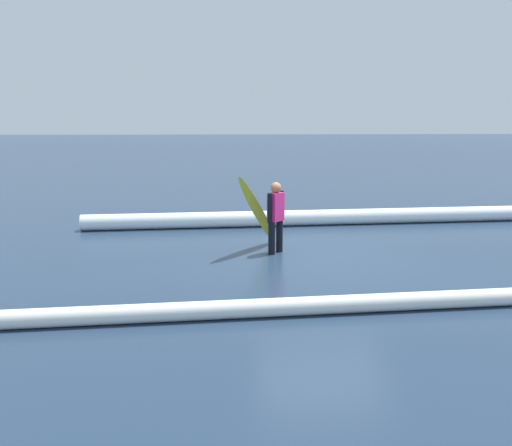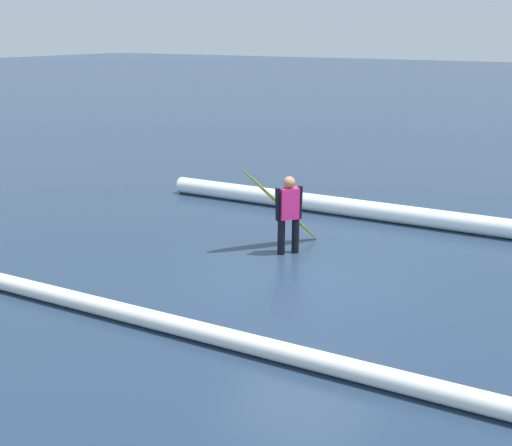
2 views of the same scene
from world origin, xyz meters
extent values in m
plane|color=#203249|center=(0.00, 0.00, 0.00)|extent=(160.73, 160.73, 0.00)
cylinder|color=black|center=(0.90, -0.84, 0.34)|extent=(0.14, 0.14, 0.67)
cylinder|color=black|center=(0.72, -1.06, 0.34)|extent=(0.14, 0.14, 0.67)
cube|color=#D82672|center=(0.81, -0.95, 0.96)|extent=(0.37, 0.39, 0.57)
sphere|color=#A76E4C|center=(0.81, -0.95, 1.35)|extent=(0.22, 0.22, 0.22)
cylinder|color=black|center=(0.95, -0.79, 0.96)|extent=(0.09, 0.12, 0.61)
cylinder|color=black|center=(0.67, -1.12, 0.96)|extent=(0.09, 0.11, 0.61)
ellipsoid|color=yellow|center=(1.15, -1.23, 0.81)|extent=(1.07, 1.63, 1.65)
ellipsoid|color=red|center=(1.15, -1.23, 0.81)|extent=(0.76, 1.25, 1.32)
cylinder|color=white|center=(-1.93, -3.99, 0.20)|extent=(14.61, 1.35, 0.40)
cylinder|color=white|center=(0.84, 2.72, 0.13)|extent=(21.38, 1.86, 0.26)
camera|label=1|loc=(1.88, 10.17, 2.75)|focal=39.24mm
camera|label=2|loc=(-4.48, 8.68, 3.96)|focal=44.05mm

